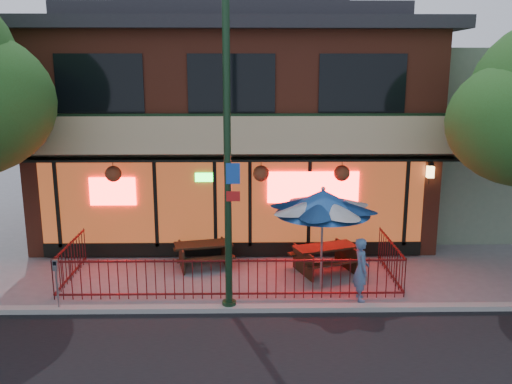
% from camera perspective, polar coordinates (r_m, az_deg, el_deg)
% --- Properties ---
extents(ground, '(80.00, 80.00, 0.00)m').
position_cam_1_polar(ground, '(13.09, -2.78, -11.48)').
color(ground, gray).
rests_on(ground, ground).
extents(curb, '(80.00, 0.25, 0.12)m').
position_cam_1_polar(curb, '(12.61, -2.86, -12.16)').
color(curb, '#999993').
rests_on(curb, ground).
extents(restaurant_building, '(12.96, 9.49, 8.05)m').
position_cam_1_polar(restaurant_building, '(19.09, -2.24, 9.00)').
color(restaurant_building, brown).
rests_on(restaurant_building, ground).
extents(neighbor_building, '(6.00, 7.00, 6.00)m').
position_cam_1_polar(neighbor_building, '(21.55, 22.62, 5.46)').
color(neighbor_building, slate).
rests_on(neighbor_building, ground).
extents(patio_fence, '(8.44, 2.62, 1.00)m').
position_cam_1_polar(patio_fence, '(13.31, -2.74, -8.11)').
color(patio_fence, '#511113').
rests_on(patio_fence, ground).
extents(street_light, '(0.43, 0.32, 7.00)m').
position_cam_1_polar(street_light, '(11.75, -2.99, 1.84)').
color(street_light, '#16321C').
rests_on(street_light, ground).
extents(picnic_table_left, '(1.80, 1.53, 0.67)m').
position_cam_1_polar(picnic_table_left, '(15.21, -5.54, -6.22)').
color(picnic_table_left, black).
rests_on(picnic_table_left, ground).
extents(picnic_table_right, '(2.01, 1.77, 0.72)m').
position_cam_1_polar(picnic_table_right, '(14.88, 7.29, -6.57)').
color(picnic_table_right, black).
rests_on(picnic_table_right, ground).
extents(patio_umbrella, '(2.30, 2.30, 2.63)m').
position_cam_1_polar(patio_umbrella, '(13.19, 7.05, -1.06)').
color(patio_umbrella, gray).
rests_on(patio_umbrella, ground).
extents(pedestrian, '(0.38, 0.57, 1.53)m').
position_cam_1_polar(pedestrian, '(13.16, 11.01, -7.98)').
color(pedestrian, '#4C6F99').
rests_on(pedestrian, ground).
extents(parking_meter_near, '(0.11, 0.10, 1.25)m').
position_cam_1_polar(parking_meter_near, '(13.04, -20.28, -8.37)').
color(parking_meter_near, '#93949B').
rests_on(parking_meter_near, ground).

